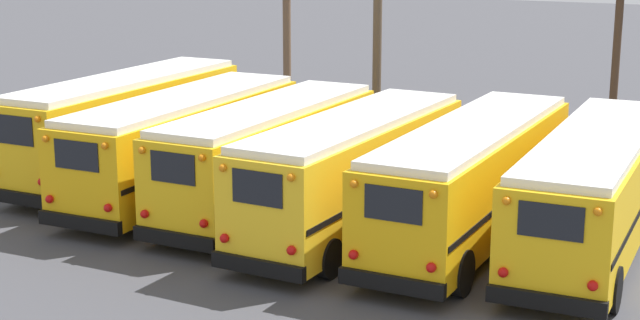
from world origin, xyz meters
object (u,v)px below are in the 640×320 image
(school_bus_3, at_px, (353,170))
(school_bus_5, at_px, (595,187))
(school_bus_0, at_px, (127,123))
(school_bus_2, at_px, (269,154))
(utility_pole, at_px, (377,42))
(school_bus_4, at_px, (472,177))
(school_bus_1, at_px, (184,142))

(school_bus_3, relative_size, school_bus_5, 0.88)
(school_bus_3, bearing_deg, school_bus_5, 13.75)
(school_bus_0, height_order, school_bus_2, school_bus_0)
(school_bus_0, height_order, utility_pole, utility_pole)
(utility_pole, bearing_deg, school_bus_2, -83.39)
(school_bus_2, bearing_deg, school_bus_3, -13.64)
(school_bus_4, xyz_separation_m, utility_pole, (-7.17, 10.14, 2.01))
(school_bus_3, distance_m, school_bus_4, 3.10)
(school_bus_1, relative_size, school_bus_4, 0.94)
(school_bus_0, distance_m, school_bus_2, 6.11)
(school_bus_1, xyz_separation_m, school_bus_2, (2.99, -0.14, -0.03))
(school_bus_1, height_order, school_bus_2, school_bus_1)
(utility_pole, bearing_deg, school_bus_3, -69.15)
(school_bus_4, bearing_deg, school_bus_5, 12.17)
(school_bus_2, height_order, utility_pole, utility_pole)
(school_bus_2, distance_m, school_bus_4, 5.98)
(school_bus_0, bearing_deg, school_bus_1, -20.16)
(school_bus_0, relative_size, school_bus_3, 1.04)
(school_bus_4, bearing_deg, school_bus_3, -164.70)
(school_bus_2, relative_size, utility_pole, 1.32)
(school_bus_4, xyz_separation_m, school_bus_5, (2.99, 0.65, -0.05))
(school_bus_2, height_order, school_bus_4, school_bus_2)
(school_bus_0, height_order, school_bus_1, school_bus_0)
(school_bus_1, relative_size, school_bus_2, 1.06)
(school_bus_4, height_order, school_bus_5, school_bus_4)
(school_bus_2, relative_size, school_bus_3, 0.98)
(school_bus_3, relative_size, school_bus_4, 0.91)
(school_bus_2, relative_size, school_bus_5, 0.87)
(school_bus_4, relative_size, school_bus_5, 0.97)
(school_bus_2, distance_m, school_bus_5, 9.00)
(school_bus_4, distance_m, utility_pole, 12.58)
(school_bus_5, distance_m, utility_pole, 14.06)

